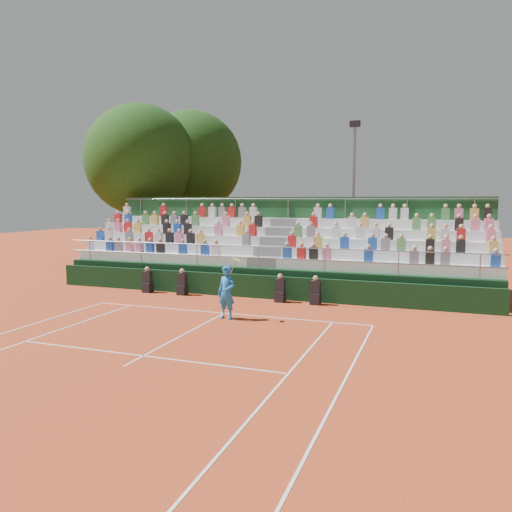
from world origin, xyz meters
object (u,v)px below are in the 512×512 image
(tree_east, at_px, (191,162))
(floodlight_mast, at_px, (354,186))
(tree_west, at_px, (140,160))
(tennis_player, at_px, (227,292))

(tree_east, distance_m, floodlight_mast, 12.24)
(tree_west, relative_size, floodlight_mast, 1.19)
(tennis_player, bearing_deg, floodlight_mast, 79.97)
(tree_west, distance_m, tree_east, 3.90)
(tree_west, xyz_separation_m, floodlight_mast, (13.74, 0.87, -1.76))
(tree_west, distance_m, floodlight_mast, 13.88)
(tree_west, xyz_separation_m, tree_east, (1.90, 3.41, 0.04))
(tennis_player, xyz_separation_m, tree_east, (-9.50, 15.75, 5.90))
(tennis_player, bearing_deg, tree_west, 132.74)
(tree_west, bearing_deg, tree_east, 60.81)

